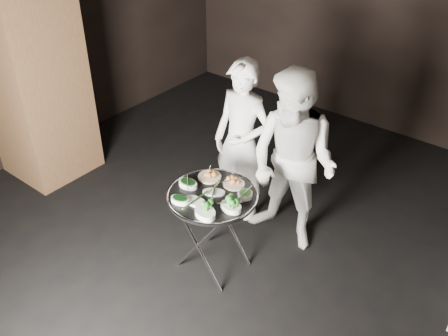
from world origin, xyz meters
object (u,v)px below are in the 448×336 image
Objects in this scene: tray_stand at (213,228)px; serving_tray at (212,196)px; waiter_right at (293,163)px; waiter_left at (242,142)px.

serving_tray is (0.00, 0.00, 0.34)m from tray_stand.
tray_stand is at bearing -135.00° from serving_tray.
waiter_right reaches higher than tray_stand.
waiter_right is (0.31, 0.70, 0.41)m from tray_stand.
waiter_right is at bearing 66.31° from serving_tray.
tray_stand is at bearing -112.97° from waiter_right.
waiter_right is (0.31, 0.70, 0.08)m from serving_tray.
tray_stand is 0.90m from waiter_left.
waiter_left is at bearing 110.18° from serving_tray.
tray_stand is at bearing -71.96° from waiter_left.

